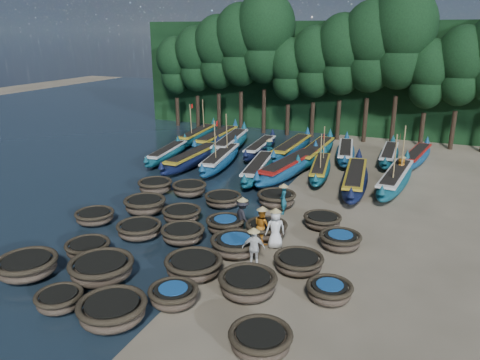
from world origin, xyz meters
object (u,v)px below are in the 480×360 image
at_px(long_boat_1, 168,153).
at_px(coracle_22, 223,199).
at_px(long_boat_14, 315,152).
at_px(fisherman_1, 283,198).
at_px(coracle_6, 101,269).
at_px(long_boat_8, 395,179).
at_px(coracle_3, 173,295).
at_px(coracle_24, 322,221).
at_px(long_boat_9, 197,135).
at_px(fisherman_5, 269,150).
at_px(coracle_8, 248,284).
at_px(long_boat_7, 355,179).
at_px(coracle_5, 88,248).
at_px(coracle_14, 299,262).
at_px(long_boat_12, 260,148).
at_px(long_boat_2, 193,158).
at_px(fisherman_0, 275,228).
at_px(coracle_23, 276,199).
at_px(coracle_11, 139,229).
at_px(long_boat_3, 221,159).
at_px(coracle_12, 183,234).
at_px(long_boat_10, 217,138).
at_px(long_boat_17, 416,156).
at_px(coracle_1, 59,300).
at_px(coracle_18, 266,229).
at_px(long_boat_16, 389,155).
at_px(coracle_0, 27,266).
at_px(long_boat_11, 231,143).
at_px(long_boat_6, 320,169).
at_px(fisherman_3, 243,215).
at_px(coracle_2, 112,310).
at_px(coracle_17, 225,224).
at_px(coracle_15, 145,205).
at_px(fisherman_6, 401,168).
at_px(coracle_4, 260,340).
at_px(long_boat_15, 345,152).
at_px(fisherman_2, 262,225).
at_px(coracle_21, 189,189).
at_px(coracle_20, 155,186).
at_px(coracle_7, 194,266).
at_px(long_boat_4, 258,168).
at_px(long_boat_13, 292,148).
at_px(coracle_13, 236,245).
at_px(coracle_9, 329,291).
at_px(coracle_19, 340,240).
at_px(coracle_16, 182,214).

bearing_deg(long_boat_1, coracle_22, -49.59).
height_order(long_boat_14, fisherman_1, fisherman_1).
distance_m(coracle_6, long_boat_8, 18.44).
relative_size(coracle_3, coracle_24, 0.81).
xyz_separation_m(long_boat_9, fisherman_5, (7.82, -3.62, 0.28)).
distance_m(coracle_8, long_boat_7, 13.83).
distance_m(coracle_5, fisherman_1, 10.02).
bearing_deg(coracle_14, long_boat_12, 115.20).
height_order(long_boat_2, fisherman_0, fisherman_0).
xyz_separation_m(coracle_22, coracle_23, (2.71, 1.09, 0.07)).
relative_size(coracle_11, long_boat_3, 0.31).
distance_m(coracle_12, fisherman_5, 14.56).
xyz_separation_m(long_boat_10, long_boat_17, (15.68, 0.59, -0.08)).
bearing_deg(coracle_1, long_boat_12, 92.71).
bearing_deg(coracle_18, long_boat_10, 122.61).
bearing_deg(coracle_1, long_boat_16, 70.94).
distance_m(coracle_0, long_boat_9, 23.72).
height_order(coracle_5, long_boat_11, long_boat_11).
xyz_separation_m(long_boat_6, fisherman_0, (0.71, -11.32, 0.45)).
bearing_deg(fisherman_1, fisherman_3, -36.38).
xyz_separation_m(coracle_2, coracle_17, (0.42, 7.98, -0.04)).
relative_size(coracle_2, coracle_15, 1.05).
bearing_deg(coracle_22, fisherman_6, 44.36).
relative_size(coracle_14, coracle_23, 0.91).
xyz_separation_m(coracle_17, long_boat_16, (5.77, 16.20, 0.07)).
distance_m(coracle_4, long_boat_2, 20.59).
bearing_deg(long_boat_15, long_boat_12, -179.94).
distance_m(long_boat_7, fisherman_5, 7.85).
distance_m(coracle_1, long_boat_17, 26.56).
xyz_separation_m(long_boat_2, fisherman_2, (8.89, -9.93, 0.32)).
relative_size(long_boat_9, fisherman_0, 4.12).
bearing_deg(long_boat_7, coracle_21, -155.65).
distance_m(coracle_11, coracle_20, 6.18).
height_order(coracle_6, coracle_7, coracle_6).
height_order(coracle_15, long_boat_4, long_boat_4).
bearing_deg(fisherman_0, long_boat_6, -118.70).
bearing_deg(coracle_20, long_boat_8, 26.70).
bearing_deg(long_boat_8, coracle_17, -119.09).
bearing_deg(coracle_18, coracle_17, -172.60).
distance_m(long_boat_13, fisherman_1, 12.11).
distance_m(long_boat_9, fisherman_0, 21.36).
bearing_deg(coracle_1, coracle_15, 104.95).
distance_m(coracle_17, long_boat_8, 12.12).
distance_m(coracle_2, fisherman_3, 8.42).
bearing_deg(coracle_13, long_boat_2, 125.78).
bearing_deg(coracle_20, coracle_9, -31.81).
xyz_separation_m(coracle_5, long_boat_14, (5.11, 18.95, 0.24)).
relative_size(coracle_9, coracle_19, 1.00).
bearing_deg(coracle_8, coracle_5, 178.10).
xyz_separation_m(coracle_16, fisherman_3, (3.34, -0.04, 0.48)).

